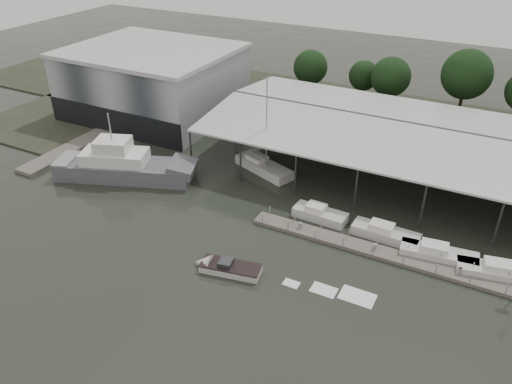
% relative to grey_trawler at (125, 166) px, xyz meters
% --- Properties ---
extents(ground, '(200.00, 200.00, 0.00)m').
position_rel_grey_trawler_xyz_m(ground, '(17.97, -10.63, -1.58)').
color(ground, '#252B22').
rests_on(ground, ground).
extents(land_strip_far, '(140.00, 30.00, 0.30)m').
position_rel_grey_trawler_xyz_m(land_strip_far, '(17.97, 31.37, -1.48)').
color(land_strip_far, '#35392B').
rests_on(land_strip_far, ground).
extents(land_strip_west, '(20.00, 40.00, 0.30)m').
position_rel_grey_trawler_xyz_m(land_strip_west, '(-22.03, 19.37, -1.48)').
color(land_strip_west, '#35392B').
rests_on(land_strip_west, ground).
extents(storage_warehouse, '(24.50, 20.50, 10.50)m').
position_rel_grey_trawler_xyz_m(storage_warehouse, '(-10.03, 19.31, 3.71)').
color(storage_warehouse, '#9FA3A9').
rests_on(storage_warehouse, ground).
extents(covered_boat_shed, '(58.24, 24.00, 6.96)m').
position_rel_grey_trawler_xyz_m(covered_boat_shed, '(34.97, 17.37, 4.55)').
color(covered_boat_shed, silver).
rests_on(covered_boat_shed, ground).
extents(trawler_dock, '(3.00, 18.00, 0.50)m').
position_rel_grey_trawler_xyz_m(trawler_dock, '(-12.03, 3.37, -1.33)').
color(trawler_dock, slate).
rests_on(trawler_dock, ground).
extents(floating_dock, '(28.00, 2.00, 1.40)m').
position_rel_grey_trawler_xyz_m(floating_dock, '(32.97, -0.63, -1.38)').
color(floating_dock, slate).
rests_on(floating_dock, ground).
extents(grey_trawler, '(17.96, 10.35, 8.84)m').
position_rel_grey_trawler_xyz_m(grey_trawler, '(0.00, 0.00, 0.00)').
color(grey_trawler, slate).
rests_on(grey_trawler, ground).
extents(white_sailboat, '(8.79, 5.43, 12.64)m').
position_rel_grey_trawler_xyz_m(white_sailboat, '(14.46, 9.49, -0.93)').
color(white_sailboat, silver).
rests_on(white_sailboat, ground).
extents(speedboat_underway, '(17.30, 5.13, 2.00)m').
position_rel_grey_trawler_xyz_m(speedboat_underway, '(20.29, -9.89, -1.19)').
color(speedboat_underway, silver).
rests_on(speedboat_underway, ground).
extents(moored_cruiser_0, '(5.96, 2.44, 1.70)m').
position_rel_grey_trawler_xyz_m(moored_cruiser_0, '(24.92, 2.50, -0.97)').
color(moored_cruiser_0, silver).
rests_on(moored_cruiser_0, ground).
extents(moored_cruiser_1, '(6.94, 2.43, 1.70)m').
position_rel_grey_trawler_xyz_m(moored_cruiser_1, '(32.20, 2.25, -0.97)').
color(moored_cruiser_1, silver).
rests_on(moored_cruiser_1, ground).
extents(moored_cruiser_2, '(7.44, 2.96, 1.70)m').
position_rel_grey_trawler_xyz_m(moored_cruiser_2, '(37.70, 1.19, -0.97)').
color(moored_cruiser_2, silver).
rests_on(moored_cruiser_2, ground).
extents(moored_cruiser_3, '(8.77, 3.74, 1.70)m').
position_rel_grey_trawler_xyz_m(moored_cruiser_3, '(43.66, 1.07, -0.97)').
color(moored_cruiser_3, silver).
rests_on(moored_cruiser_3, ground).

